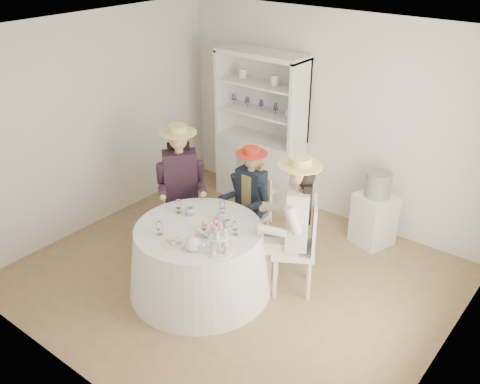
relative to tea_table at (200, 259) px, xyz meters
The scene contains 23 objects.
ground 0.57m from the tea_table, 66.98° to the left, with size 4.50×4.50×0.00m, color olive.
ceiling 2.35m from the tea_table, 66.98° to the left, with size 4.50×4.50×0.00m, color white.
wall_back 2.58m from the tea_table, 86.03° to the left, with size 4.50×4.50×0.00m, color silver.
wall_front 1.88m from the tea_table, 84.11° to the right, with size 4.50×4.50×0.00m, color silver.
wall_left 2.33m from the tea_table, 169.39° to the left, with size 4.50×4.50×0.00m, color silver.
wall_right 2.63m from the tea_table, ahead, with size 4.50×4.50×0.00m, color silver.
tea_table is the anchor object (origin of this frame).
hutch 2.32m from the tea_table, 109.59° to the left, with size 1.41×0.86×2.13m.
side_table 2.30m from the tea_table, 62.75° to the left, with size 0.42×0.42×0.66m, color silver.
hatbox 2.34m from the tea_table, 62.75° to the left, with size 0.31×0.31×0.31m, color black.
guest_left 1.11m from the tea_table, 144.21° to the left, with size 0.66×0.65×1.54m.
guest_mid 1.07m from the tea_table, 94.68° to the left, with size 0.48×0.50×1.33m.
guest_right 1.12m from the tea_table, 38.68° to the left, with size 0.67×0.62×1.57m.
spare_chair 1.65m from the tea_table, 107.97° to the left, with size 0.56×0.56×0.99m.
teacup_a 0.52m from the tea_table, 150.76° to the left, with size 0.10×0.10×0.08m, color white.
teacup_b 0.51m from the tea_table, 78.54° to the left, with size 0.08×0.08×0.07m, color white.
teacup_c 0.52m from the tea_table, 42.86° to the left, with size 0.09×0.09×0.07m, color white.
flower_bowl 0.46m from the tea_table, ahead, with size 0.24×0.24×0.06m, color white.
flower_arrangement 0.51m from the tea_table, ahead, with size 0.17×0.17×0.06m.
table_teapot 0.62m from the tea_table, 54.39° to the right, with size 0.23×0.16×0.17m.
sandwich_plate 0.54m from the tea_table, 88.25° to the right, with size 0.24×0.24×0.05m.
cupcake_stand 0.69m from the tea_table, 24.01° to the right, with size 0.26×0.26×0.25m.
stemware_set 0.46m from the tea_table, 63.43° to the left, with size 0.85×0.82×0.15m.
Camera 1 is at (3.13, -3.87, 3.64)m, focal length 40.00 mm.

